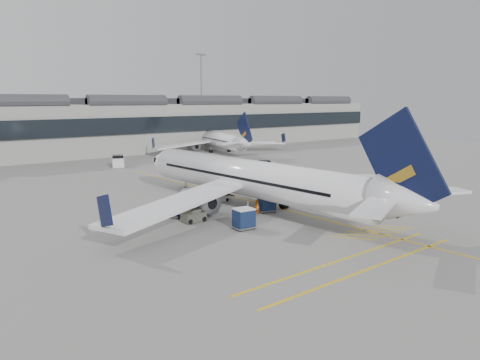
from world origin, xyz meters
TOP-DOWN VIEW (x-y plane):
  - ground at (0.00, 0.00)m, footprint 220.00×220.00m
  - terminal at (0.00, 71.93)m, footprint 200.00×20.45m
  - apron_markings at (10.00, 10.00)m, footprint 0.25×60.00m
  - airliner_main at (7.42, 6.83)m, footprint 39.63×43.33m
  - airliner_far at (39.02, 56.56)m, footprint 32.12×35.51m
  - belt_loader at (6.16, 12.68)m, footprint 4.46×1.61m
  - baggage_cart_a at (7.72, 5.04)m, footprint 2.16×1.96m
  - baggage_cart_b at (2.74, 8.74)m, footprint 1.80×1.58m
  - baggage_cart_c at (1.42, 1.36)m, footprint 2.05×1.75m
  - baggage_cart_d at (-0.92, 9.29)m, footprint 2.22×2.00m
  - ramp_agent_a at (7.72, 5.93)m, footprint 0.72×0.72m
  - ramp_agent_b at (6.19, 5.01)m, footprint 0.90×0.79m
  - pushback_tug at (-0.76, 6.60)m, footprint 2.30×1.43m
  - safety_cone_nose at (11.43, 19.34)m, footprint 0.32×0.32m
  - safety_cone_engine at (12.36, 7.39)m, footprint 0.39×0.39m
  - service_van_mid at (10.35, 48.28)m, footprint 3.42×4.51m
  - service_van_right at (27.24, 27.01)m, footprint 4.00×3.39m

SIDE VIEW (x-z plane):
  - ground at x=0.00m, z-range 0.00..0.00m
  - apron_markings at x=10.00m, z-range 0.00..0.01m
  - safety_cone_nose at x=11.43m, z-range 0.00..0.45m
  - safety_cone_engine at x=12.36m, z-range 0.00..0.54m
  - belt_loader at x=6.16m, z-range -0.38..1.44m
  - pushback_tug at x=-0.76m, z-range -0.07..1.22m
  - ramp_agent_b at x=6.19m, z-range 0.00..1.56m
  - service_van_right at x=27.24m, z-range -0.10..1.75m
  - ramp_agent_a at x=7.72m, z-range 0.00..1.69m
  - baggage_cart_b at x=2.74m, z-range 0.06..1.73m
  - service_van_mid at x=10.35m, z-range -0.11..1.97m
  - baggage_cart_a at x=7.72m, z-range 0.07..1.95m
  - baggage_cart_d at x=-0.92m, z-range 0.07..2.02m
  - baggage_cart_c at x=1.42m, z-range 0.07..2.07m
  - airliner_far at x=39.02m, z-range -1.98..7.63m
  - airliner_main at x=7.42m, z-range -2.37..9.14m
  - terminal at x=0.00m, z-range -0.06..12.34m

